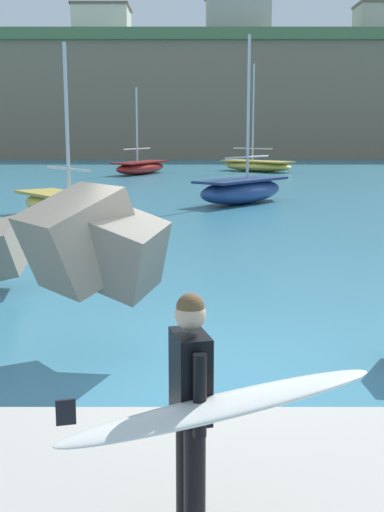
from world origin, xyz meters
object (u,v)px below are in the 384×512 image
object	(u,v)px
station_building_east	(105,26)
station_building_annex	(236,39)
surfer_with_board	(202,404)
boat_far_centre	(245,190)
station_building_west	(241,16)
boat_mid_left	(143,167)
station_building_central	(381,23)
boat_near_centre	(67,204)
boat_mid_right	(260,165)

from	to	relation	value
station_building_east	station_building_annex	world-z (taller)	station_building_east
surfer_with_board	boat_far_centre	size ratio (longest dim) A/B	0.31
surfer_with_board	station_building_west	xyz separation A→B (m)	(5.14, 74.68, 14.44)
surfer_with_board	station_building_east	size ratio (longest dim) A/B	0.30
boat_mid_left	station_building_central	world-z (taller)	station_building_central
boat_near_centre	boat_far_centre	world-z (taller)	boat_far_centre
surfer_with_board	boat_mid_right	bearing A→B (deg)	83.97
surfer_with_board	boat_near_centre	distance (m)	19.62
boat_near_centre	boat_mid_left	world-z (taller)	boat_near_centre
surfer_with_board	boat_mid_left	xyz separation A→B (m)	(-3.65, 42.56, -0.78)
boat_near_centre	boat_mid_right	world-z (taller)	boat_mid_right
boat_mid_right	station_building_east	distance (m)	42.93
station_building_west	station_building_central	distance (m)	17.91
station_building_central	boat_far_centre	bearing A→B (deg)	-110.11
surfer_with_board	boat_far_centre	world-z (taller)	boat_far_centre
boat_near_centre	boat_mid_right	size ratio (longest dim) A/B	0.76
boat_near_centre	station_building_east	size ratio (longest dim) A/B	0.84
station_building_annex	surfer_with_board	bearing A→B (deg)	-93.53
boat_mid_right	boat_far_centre	distance (m)	22.01
boat_far_centre	station_building_annex	distance (m)	68.79
boat_mid_left	boat_near_centre	bearing A→B (deg)	-92.18
surfer_with_board	boat_mid_left	world-z (taller)	boat_mid_left
station_building_central	station_building_west	bearing A→B (deg)	-164.76
boat_mid_left	station_building_west	bearing A→B (deg)	74.71
surfer_with_board	station_building_west	world-z (taller)	station_building_west
boat_mid_right	boat_far_centre	world-z (taller)	boat_mid_right
station_building_central	station_building_annex	distance (m)	20.36
station_building_central	station_building_east	xyz separation A→B (m)	(-33.67, 2.98, 0.13)
boat_near_centre	boat_mid_right	xyz separation A→B (m)	(9.36, 26.56, -0.02)
surfer_with_board	station_building_east	distance (m)	84.39
boat_mid_left	boat_mid_right	size ratio (longest dim) A/B	0.78
boat_far_centre	station_building_annex	size ratio (longest dim) A/B	0.90
station_building_west	boat_far_centre	bearing A→B (deg)	-93.46
boat_mid_left	station_building_annex	xyz separation A→B (m)	(9.26, 48.32, 14.88)
surfer_with_board	boat_mid_right	xyz separation A→B (m)	(4.82, 45.62, -0.81)
station_building_east	boat_mid_left	bearing A→B (deg)	-79.18
boat_far_centre	boat_near_centre	bearing A→B (deg)	-144.38
station_building_west	station_building_east	world-z (taller)	station_building_east
boat_mid_left	station_building_west	world-z (taller)	station_building_west
surfer_with_board	station_building_east	world-z (taller)	station_building_east
station_building_east	boat_mid_right	bearing A→B (deg)	-66.38
boat_mid_left	boat_far_centre	distance (m)	19.62
surfer_with_board	station_building_annex	bearing A→B (deg)	86.47
boat_mid_left	station_building_east	xyz separation A→B (m)	(-7.61, 39.81, 15.27)
surfer_with_board	boat_near_centre	xyz separation A→B (m)	(-4.54, 19.07, -0.79)
boat_mid_right	station_building_east	xyz separation A→B (m)	(-16.07, 36.75, 15.29)
station_building_annex	station_building_east	bearing A→B (deg)	-153.24
boat_mid_right	station_building_east	world-z (taller)	station_building_east
station_building_west	station_building_east	size ratio (longest dim) A/B	1.06
station_building_west	station_building_east	bearing A→B (deg)	154.87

